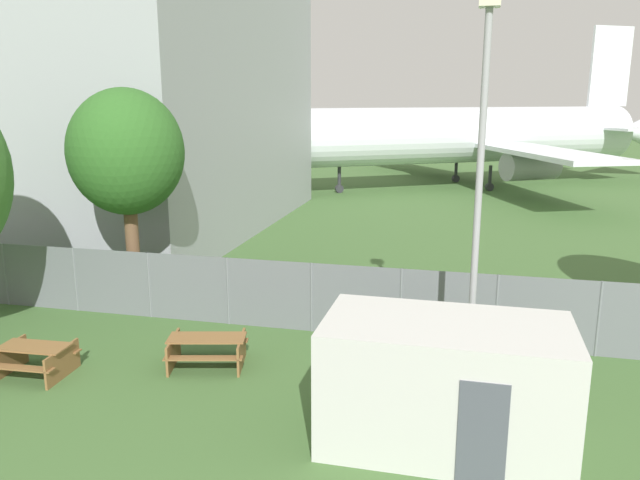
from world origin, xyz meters
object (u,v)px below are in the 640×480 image
at_px(picnic_bench_open_grass, 207,348).
at_px(airplane, 462,136).
at_px(tree_behind_benches, 126,153).
at_px(picnic_bench_near_cabin, 35,357).
at_px(portable_cabin, 445,384).

bearing_deg(picnic_bench_open_grass, airplane, 80.58).
bearing_deg(tree_behind_benches, picnic_bench_near_cabin, -86.88).
distance_m(picnic_bench_open_grass, tree_behind_benches, 7.14).
relative_size(picnic_bench_open_grass, tree_behind_benches, 0.32).
bearing_deg(tree_behind_benches, portable_cabin, -31.21).
relative_size(portable_cabin, picnic_bench_open_grass, 2.13).
distance_m(airplane, picnic_bench_open_grass, 34.32).
xyz_separation_m(picnic_bench_near_cabin, tree_behind_benches, (-0.29, 5.29, 4.44)).
relative_size(picnic_bench_near_cabin, picnic_bench_open_grass, 0.79).
bearing_deg(picnic_bench_near_cabin, tree_behind_benches, 93.12).
xyz_separation_m(airplane, tree_behind_benches, (-9.71, -29.90, 1.14)).
relative_size(airplane, picnic_bench_near_cabin, 19.58).
bearing_deg(airplane, tree_behind_benches, 41.08).
bearing_deg(picnic_bench_near_cabin, airplane, 75.01).
height_order(airplane, picnic_bench_near_cabin, airplane).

